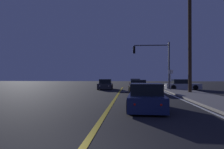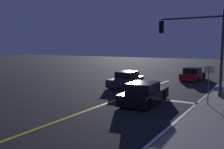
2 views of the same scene
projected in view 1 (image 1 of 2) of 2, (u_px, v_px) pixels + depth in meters
The scene contains 12 objects.
sidewalk_right at pixel (212, 100), 15.75m from camera, with size 3.20×41.80×0.15m, color gray.
lane_line_center at pixel (114, 100), 16.26m from camera, with size 0.20×39.48×0.01m, color gold.
lane_line_edge_right at pixel (185, 101), 15.89m from camera, with size 0.16×39.48×0.01m, color white.
stop_bar at pixel (143, 91), 26.15m from camera, with size 5.17×0.50×0.01m, color white.
car_distant_tail_charcoal at pixel (105, 85), 30.38m from camera, with size 2.03×4.28×1.34m.
car_following_oncoming_silver at pixel (182, 85), 29.40m from camera, with size 4.46×1.99×1.34m.
car_side_waiting_black at pixel (138, 87), 24.75m from camera, with size 2.03×4.60×1.34m.
car_far_approaching_navy at pixel (146, 98), 11.53m from camera, with size 1.98×4.51×1.34m.
car_lead_oncoming_red at pixel (135, 83), 37.44m from camera, with size 1.93×4.35×1.34m.
traffic_signal_near_right at pixel (156, 58), 28.34m from camera, with size 4.53×0.28×5.99m.
utility_pole_right at pixel (190, 34), 22.65m from camera, with size 1.50×0.34×11.50m.
street_sign_corner at pixel (171, 77), 25.43m from camera, with size 0.56×0.07×2.48m.
Camera 1 is at (1.09, -4.63, 1.68)m, focal length 36.63 mm.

